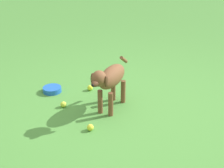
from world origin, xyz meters
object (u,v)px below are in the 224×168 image
object	(u,v)px
water_bowl	(52,89)
tennis_ball_2	(90,127)
dog	(110,79)
tennis_ball_1	(63,104)
tennis_ball_0	(90,88)

from	to	relation	value
water_bowl	tennis_ball_2	bearing A→B (deg)	25.96
dog	tennis_ball_2	bearing A→B (deg)	0.82
dog	tennis_ball_2	size ratio (longest dim) A/B	10.84
tennis_ball_2	water_bowl	bearing A→B (deg)	-154.04
dog	tennis_ball_1	xyz separation A→B (m)	(-0.10, -0.51, -0.33)
tennis_ball_0	dog	bearing A→B (deg)	22.72
dog	tennis_ball_1	bearing A→B (deg)	-69.43
dog	water_bowl	distance (m)	0.88
dog	water_bowl	size ratio (longest dim) A/B	3.25
dog	tennis_ball_1	distance (m)	0.61
tennis_ball_0	tennis_ball_2	xyz separation A→B (m)	(0.87, -0.03, 0.00)
tennis_ball_0	water_bowl	bearing A→B (deg)	-90.57
dog	tennis_ball_0	bearing A→B (deg)	-126.06
tennis_ball_1	tennis_ball_0	bearing A→B (deg)	141.20
tennis_ball_0	tennis_ball_2	bearing A→B (deg)	-1.98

